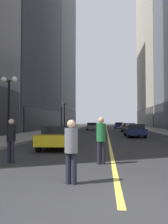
{
  "coord_description": "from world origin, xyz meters",
  "views": [
    {
      "loc": [
        -0.29,
        -4.11,
        1.59
      ],
      "look_at": [
        -3.74,
        32.32,
        3.07
      ],
      "focal_mm": 36.07,
      "sensor_mm": 36.0,
      "label": 1
    }
  ],
  "objects_px": {
    "car_maroon": "(128,127)",
    "street_lamp_left_far": "(65,110)",
    "car_navy": "(134,130)",
    "car_grey": "(92,126)",
    "car_yellow": "(59,136)",
    "pedestrian_in_black_coat": "(11,137)",
    "car_blue": "(119,125)",
    "street_lamp_left_near": "(9,95)",
    "pedestrian_in_grey_suit": "(71,147)",
    "pedestrian_in_green_parka": "(101,137)"
  },
  "relations": [
    {
      "from": "pedestrian_in_grey_suit",
      "to": "pedestrian_in_black_coat",
      "type": "relative_size",
      "value": 0.97
    },
    {
      "from": "car_blue",
      "to": "street_lamp_left_far",
      "type": "height_order",
      "value": "street_lamp_left_far"
    },
    {
      "from": "car_blue",
      "to": "pedestrian_in_green_parka",
      "type": "distance_m",
      "value": 40.28
    },
    {
      "from": "car_navy",
      "to": "pedestrian_in_black_coat",
      "type": "relative_size",
      "value": 2.62
    },
    {
      "from": "pedestrian_in_grey_suit",
      "to": "street_lamp_left_near",
      "type": "height_order",
      "value": "street_lamp_left_near"
    },
    {
      "from": "car_navy",
      "to": "street_lamp_left_far",
      "type": "height_order",
      "value": "street_lamp_left_far"
    },
    {
      "from": "car_yellow",
      "to": "pedestrian_in_black_coat",
      "type": "height_order",
      "value": "pedestrian_in_black_coat"
    },
    {
      "from": "pedestrian_in_black_coat",
      "to": "street_lamp_left_far",
      "type": "xyz_separation_m",
      "value": [
        -2.51,
        25.07,
        2.28
      ]
    },
    {
      "from": "pedestrian_in_black_coat",
      "to": "car_yellow",
      "type": "bearing_deg",
      "value": 79.49
    },
    {
      "from": "car_maroon",
      "to": "pedestrian_in_green_parka",
      "type": "bearing_deg",
      "value": -97.99
    },
    {
      "from": "street_lamp_left_near",
      "to": "pedestrian_in_green_parka",
      "type": "bearing_deg",
      "value": -41.99
    },
    {
      "from": "pedestrian_in_grey_suit",
      "to": "street_lamp_left_near",
      "type": "relative_size",
      "value": 0.37
    },
    {
      "from": "car_grey",
      "to": "street_lamp_left_near",
      "type": "height_order",
      "value": "street_lamp_left_near"
    },
    {
      "from": "pedestrian_in_grey_suit",
      "to": "street_lamp_left_near",
      "type": "distance_m",
      "value": 9.88
    },
    {
      "from": "car_navy",
      "to": "pedestrian_in_green_parka",
      "type": "bearing_deg",
      "value": -101.94
    },
    {
      "from": "car_maroon",
      "to": "street_lamp_left_far",
      "type": "bearing_deg",
      "value": -179.05
    },
    {
      "from": "car_navy",
      "to": "pedestrian_in_green_parka",
      "type": "relative_size",
      "value": 2.54
    },
    {
      "from": "car_navy",
      "to": "pedestrian_in_grey_suit",
      "type": "distance_m",
      "value": 17.53
    },
    {
      "from": "pedestrian_in_green_parka",
      "to": "street_lamp_left_far",
      "type": "height_order",
      "value": "street_lamp_left_far"
    },
    {
      "from": "car_grey",
      "to": "pedestrian_in_green_parka",
      "type": "height_order",
      "value": "pedestrian_in_green_parka"
    },
    {
      "from": "car_maroon",
      "to": "pedestrian_in_grey_suit",
      "type": "bearing_deg",
      "value": -98.65
    },
    {
      "from": "car_yellow",
      "to": "car_maroon",
      "type": "relative_size",
      "value": 0.94
    },
    {
      "from": "car_maroon",
      "to": "pedestrian_in_green_parka",
      "type": "relative_size",
      "value": 2.75
    },
    {
      "from": "car_grey",
      "to": "car_navy",
      "type": "bearing_deg",
      "value": -73.4
    },
    {
      "from": "pedestrian_in_green_parka",
      "to": "street_lamp_left_far",
      "type": "bearing_deg",
      "value": 103.37
    },
    {
      "from": "pedestrian_in_black_coat",
      "to": "street_lamp_left_far",
      "type": "bearing_deg",
      "value": 95.72
    },
    {
      "from": "car_yellow",
      "to": "pedestrian_in_black_coat",
      "type": "relative_size",
      "value": 2.69
    },
    {
      "from": "car_maroon",
      "to": "car_blue",
      "type": "height_order",
      "value": "same"
    },
    {
      "from": "car_yellow",
      "to": "street_lamp_left_near",
      "type": "bearing_deg",
      "value": 168.55
    },
    {
      "from": "street_lamp_left_near",
      "to": "car_yellow",
      "type": "bearing_deg",
      "value": -11.45
    },
    {
      "from": "pedestrian_in_green_parka",
      "to": "car_grey",
      "type": "bearing_deg",
      "value": 93.92
    },
    {
      "from": "street_lamp_left_near",
      "to": "car_blue",
      "type": "bearing_deg",
      "value": 75.5
    },
    {
      "from": "car_maroon",
      "to": "pedestrian_in_grey_suit",
      "type": "xyz_separation_m",
      "value": [
        -4.24,
        -27.89,
        0.22
      ]
    },
    {
      "from": "car_yellow",
      "to": "pedestrian_in_black_coat",
      "type": "xyz_separation_m",
      "value": [
        -0.87,
        -4.7,
        0.26
      ]
    },
    {
      "from": "car_navy",
      "to": "car_grey",
      "type": "distance_m",
      "value": 18.37
    },
    {
      "from": "pedestrian_in_green_parka",
      "to": "car_yellow",
      "type": "bearing_deg",
      "value": 118.81
    },
    {
      "from": "pedestrian_in_grey_suit",
      "to": "pedestrian_in_black_coat",
      "type": "bearing_deg",
      "value": 135.77
    },
    {
      "from": "car_blue",
      "to": "car_grey",
      "type": "bearing_deg",
      "value": -122.81
    },
    {
      "from": "street_lamp_left_near",
      "to": "street_lamp_left_far",
      "type": "height_order",
      "value": "same"
    },
    {
      "from": "car_navy",
      "to": "street_lamp_left_far",
      "type": "xyz_separation_m",
      "value": [
        -9.0,
        10.61,
        2.54
      ]
    },
    {
      "from": "car_yellow",
      "to": "car_grey",
      "type": "height_order",
      "value": "same"
    },
    {
      "from": "car_blue",
      "to": "street_lamp_left_near",
      "type": "relative_size",
      "value": 1.04
    },
    {
      "from": "pedestrian_in_green_parka",
      "to": "pedestrian_in_black_coat",
      "type": "height_order",
      "value": "pedestrian_in_green_parka"
    },
    {
      "from": "car_grey",
      "to": "pedestrian_in_black_coat",
      "type": "distance_m",
      "value": 32.09
    },
    {
      "from": "car_navy",
      "to": "car_grey",
      "type": "height_order",
      "value": "same"
    },
    {
      "from": "car_navy",
      "to": "pedestrian_in_green_parka",
      "type": "xyz_separation_m",
      "value": [
        -3.05,
        -14.43,
        0.3
      ]
    },
    {
      "from": "car_maroon",
      "to": "pedestrian_in_grey_suit",
      "type": "relative_size",
      "value": 2.94
    },
    {
      "from": "car_yellow",
      "to": "car_blue",
      "type": "distance_m",
      "value": 35.94
    },
    {
      "from": "car_blue",
      "to": "pedestrian_in_black_coat",
      "type": "distance_m",
      "value": 40.72
    },
    {
      "from": "car_blue",
      "to": "car_navy",
      "type": "bearing_deg",
      "value": -89.99
    }
  ]
}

